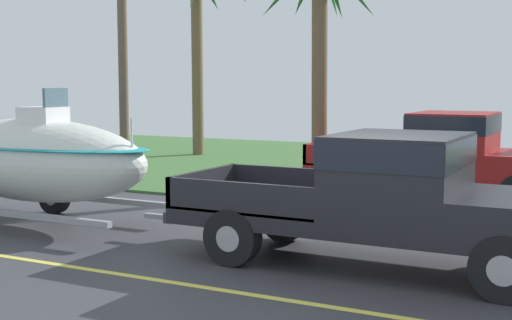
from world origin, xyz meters
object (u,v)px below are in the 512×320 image
boat_on_trailer (34,159)px  utility_pole (122,34)px  palm_tree_near_right (196,11)px  palm_tree_mid (316,4)px  parked_pickup_background (452,153)px  pickup_truck_towing (396,194)px

boat_on_trailer → utility_pole: size_ratio=0.83×
boat_on_trailer → palm_tree_near_right: (-3.82, 11.48, 3.78)m
palm_tree_mid → utility_pole: size_ratio=0.80×
utility_pole → boat_on_trailer: bearing=-69.4°
parked_pickup_background → boat_on_trailer: bearing=-135.9°
boat_on_trailer → utility_pole: bearing=110.6°
utility_pole → pickup_truck_towing: bearing=-30.5°
palm_tree_near_right → utility_pole: (1.94, -6.48, -1.21)m
boat_on_trailer → utility_pole: utility_pole is taller
parked_pickup_background → palm_tree_mid: (-3.10, -0.12, 3.25)m
palm_tree_mid → utility_pole: 4.96m
pickup_truck_towing → utility_pole: utility_pole is taller
boat_on_trailer → palm_tree_mid: (2.98, 5.77, 3.12)m
utility_pole → parked_pickup_background: bearing=6.4°
parked_pickup_background → palm_tree_mid: 4.49m
palm_tree_mid → utility_pole: bearing=-171.0°
boat_on_trailer → parked_pickup_background: (6.09, 5.89, -0.13)m
utility_pole → palm_tree_near_right: bearing=106.7°
pickup_truck_towing → parked_pickup_background: parked_pickup_background is taller
palm_tree_near_right → palm_tree_mid: palm_tree_near_right is taller
parked_pickup_background → utility_pole: (-7.97, -0.89, 2.69)m
parked_pickup_background → utility_pole: size_ratio=0.78×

